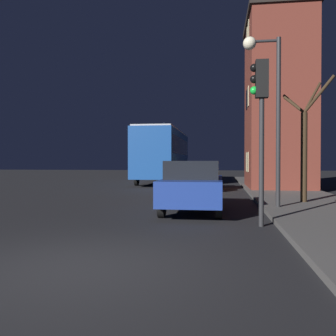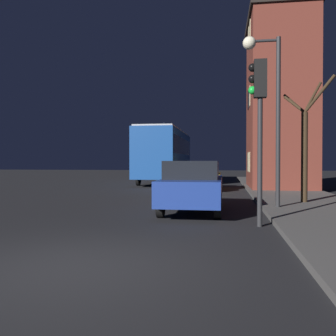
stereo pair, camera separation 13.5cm
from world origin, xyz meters
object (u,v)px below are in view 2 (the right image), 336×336
Objects in this scene: streetlamp at (266,88)px; bus at (166,152)px; traffic_light at (259,107)px; car_near_lane at (193,185)px; bare_tree at (305,144)px; car_mid_lane at (205,176)px.

streetlamp is 16.00m from bus.
traffic_light is 3.71m from car_near_lane.
car_near_lane is at bearing 124.90° from traffic_light.
streetlamp is at bearing 80.67° from traffic_light.
bus is at bearing 102.12° from car_near_lane.
bare_tree is (2.01, 4.59, -0.69)m from traffic_light.
car_mid_lane is (3.19, -6.13, -1.51)m from bus.
car_mid_lane is (-2.37, 8.79, -3.16)m from streetlamp.
streetlamp is at bearing -69.54° from bus.
bare_tree reaches higher than bus.
bus is (-5.56, 14.91, -1.65)m from streetlamp.
streetlamp is 3.84m from car_near_lane.
car_near_lane is (-2.26, -0.45, -3.07)m from streetlamp.
streetlamp is 1.35× the size of traffic_light.
traffic_light is 0.91× the size of bare_tree.
bare_tree is at bearing -62.01° from bus.
car_near_lane is 9.24m from car_mid_lane.
streetlamp is at bearing -74.90° from car_mid_lane.
traffic_light is 18.62m from bus.
bare_tree is 8.30m from car_mid_lane.
bare_tree is 0.39× the size of bus.
bus is (-5.07, 17.91, -0.63)m from traffic_light.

